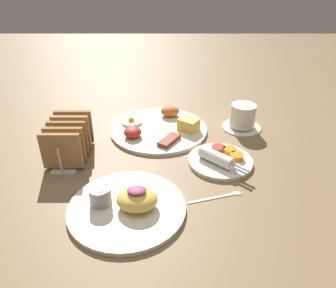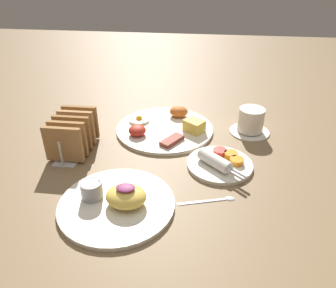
{
  "view_description": "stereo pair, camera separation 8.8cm",
  "coord_description": "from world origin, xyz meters",
  "views": [
    {
      "loc": [
        0.03,
        -0.73,
        0.48
      ],
      "look_at": [
        0.03,
        0.02,
        0.03
      ],
      "focal_mm": 35.0,
      "sensor_mm": 36.0,
      "label": 1
    },
    {
      "loc": [
        0.12,
        -0.73,
        0.48
      ],
      "look_at": [
        0.03,
        0.02,
        0.03
      ],
      "focal_mm": 35.0,
      "sensor_mm": 36.0,
      "label": 2
    }
  ],
  "objects": [
    {
      "name": "plate_condiments",
      "position": [
        0.17,
        -0.02,
        0.01
      ],
      "size": [
        0.17,
        0.17,
        0.04
      ],
      "color": "silver",
      "rests_on": "ground_plane"
    },
    {
      "name": "teaspoon",
      "position": [
        0.15,
        -0.16,
        0.0
      ],
      "size": [
        0.13,
        0.05,
        0.01
      ],
      "color": "silver",
      "rests_on": "ground_plane"
    },
    {
      "name": "plate_breakfast",
      "position": [
        0.0,
        0.16,
        0.01
      ],
      "size": [
        0.3,
        0.3,
        0.05
      ],
      "color": "silver",
      "rests_on": "ground_plane"
    },
    {
      "name": "toast_rack",
      "position": [
        -0.23,
        0.01,
        0.05
      ],
      "size": [
        0.1,
        0.18,
        0.1
      ],
      "color": "#B7B7BC",
      "rests_on": "ground_plane"
    },
    {
      "name": "ground_plane",
      "position": [
        0.0,
        0.0,
        0.0
      ],
      "size": [
        3.0,
        3.0,
        0.0
      ],
      "primitive_type": "plane",
      "color": "brown"
    },
    {
      "name": "coffee_cup",
      "position": [
        0.26,
        0.17,
        0.04
      ],
      "size": [
        0.12,
        0.12,
        0.08
      ],
      "color": "silver",
      "rests_on": "ground_plane"
    },
    {
      "name": "plate_foreground",
      "position": [
        -0.06,
        -0.2,
        0.01
      ],
      "size": [
        0.25,
        0.25,
        0.06
      ],
      "color": "silver",
      "rests_on": "ground_plane"
    }
  ]
}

